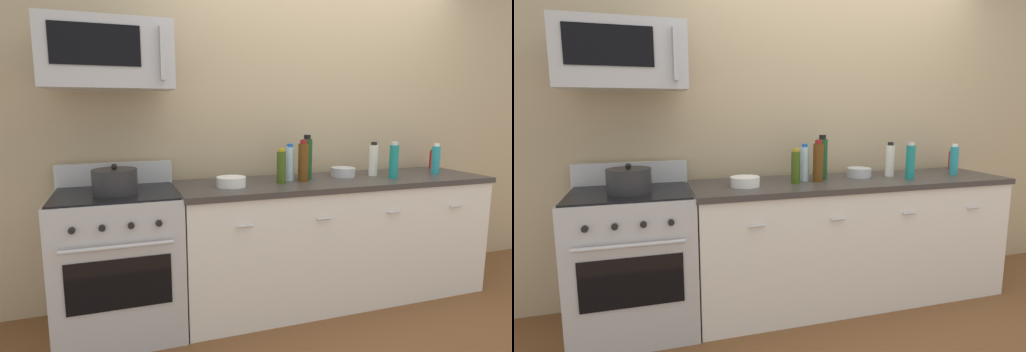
% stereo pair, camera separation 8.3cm
% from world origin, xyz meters
% --- Properties ---
extents(ground_plane, '(6.55, 6.55, 0.00)m').
position_xyz_m(ground_plane, '(0.00, 0.00, 0.00)').
color(ground_plane, brown).
extents(back_wall, '(5.46, 0.10, 2.70)m').
position_xyz_m(back_wall, '(0.00, 0.41, 1.35)').
color(back_wall, tan).
rests_on(back_wall, ground_plane).
extents(counter_unit, '(2.37, 0.66, 0.92)m').
position_xyz_m(counter_unit, '(0.00, -0.00, 0.46)').
color(counter_unit, silver).
rests_on(counter_unit, ground_plane).
extents(range_oven, '(0.76, 0.69, 1.07)m').
position_xyz_m(range_oven, '(-1.56, 0.00, 0.47)').
color(range_oven, '#B7BABF').
rests_on(range_oven, ground_plane).
extents(microwave, '(0.74, 0.44, 0.40)m').
position_xyz_m(microwave, '(-1.56, 0.05, 1.75)').
color(microwave, '#B7BABF').
extents(bottle_olive_oil, '(0.06, 0.06, 0.24)m').
position_xyz_m(bottle_olive_oil, '(-0.46, -0.03, 1.04)').
color(bottle_olive_oil, '#385114').
rests_on(bottle_olive_oil, countertop_slab).
extents(bottle_wine_green, '(0.08, 0.08, 0.33)m').
position_xyz_m(bottle_wine_green, '(-0.21, 0.08, 1.07)').
color(bottle_wine_green, '#19471E').
rests_on(bottle_wine_green, countertop_slab).
extents(bottle_sparkling_teal, '(0.07, 0.07, 0.27)m').
position_xyz_m(bottle_sparkling_teal, '(0.42, -0.10, 1.05)').
color(bottle_sparkling_teal, '#197F7A').
rests_on(bottle_sparkling_teal, countertop_slab).
extents(bottle_dish_soap, '(0.06, 0.06, 0.24)m').
position_xyz_m(bottle_dish_soap, '(0.87, -0.03, 1.04)').
color(bottle_dish_soap, teal).
rests_on(bottle_dish_soap, countertop_slab).
extents(bottle_hot_sauce_red, '(0.05, 0.05, 0.17)m').
position_xyz_m(bottle_hot_sauce_red, '(1.06, 0.22, 1.00)').
color(bottle_hot_sauce_red, '#B21914').
rests_on(bottle_hot_sauce_red, countertop_slab).
extents(bottle_vinegar_white, '(0.07, 0.07, 0.26)m').
position_xyz_m(bottle_vinegar_white, '(0.35, 0.06, 1.04)').
color(bottle_vinegar_white, silver).
rests_on(bottle_vinegar_white, countertop_slab).
extents(bottle_water_clear, '(0.06, 0.06, 0.27)m').
position_xyz_m(bottle_water_clear, '(-0.37, 0.04, 1.05)').
color(bottle_water_clear, silver).
rests_on(bottle_water_clear, countertop_slab).
extents(bottle_wine_amber, '(0.07, 0.07, 0.30)m').
position_xyz_m(bottle_wine_amber, '(-0.28, -0.01, 1.06)').
color(bottle_wine_amber, '#59330F').
rests_on(bottle_wine_amber, countertop_slab).
extents(bowl_white_ceramic, '(0.20, 0.20, 0.07)m').
position_xyz_m(bowl_white_ceramic, '(-0.82, -0.04, 0.96)').
color(bowl_white_ceramic, white).
rests_on(bowl_white_ceramic, countertop_slab).
extents(bowl_steel_prep, '(0.18, 0.18, 0.07)m').
position_xyz_m(bowl_steel_prep, '(0.10, 0.09, 0.96)').
color(bowl_steel_prep, '#B2B5BA').
rests_on(bowl_steel_prep, countertop_slab).
extents(stockpot, '(0.27, 0.27, 0.18)m').
position_xyz_m(stockpot, '(-1.56, -0.05, 1.00)').
color(stockpot, '#262628').
rests_on(stockpot, range_oven).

